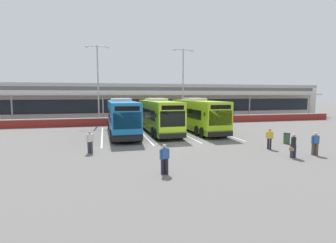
% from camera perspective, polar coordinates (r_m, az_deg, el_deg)
% --- Properties ---
extents(ground_plane, '(200.00, 200.00, 0.00)m').
position_cam_1_polar(ground_plane, '(22.36, 2.00, -4.86)').
color(ground_plane, '#605E5B').
extents(terminal_building, '(70.00, 13.00, 6.00)m').
position_cam_1_polar(terminal_building, '(48.42, -6.73, 4.54)').
color(terminal_building, beige).
rests_on(terminal_building, ground).
extents(red_barrier_wall, '(60.00, 0.40, 1.10)m').
position_cam_1_polar(red_barrier_wall, '(36.31, -4.25, 0.21)').
color(red_barrier_wall, maroon).
rests_on(red_barrier_wall, ground).
extents(coach_bus_leftmost, '(2.99, 12.18, 3.78)m').
position_cam_1_polar(coach_bus_leftmost, '(27.57, -10.13, 0.86)').
color(coach_bus_leftmost, '#1972B7').
rests_on(coach_bus_leftmost, ground).
extents(coach_bus_left_centre, '(2.99, 12.18, 3.78)m').
position_cam_1_polar(coach_bus_left_centre, '(28.65, -2.17, 1.14)').
color(coach_bus_left_centre, '#9ED11E').
rests_on(coach_bus_left_centre, ground).
extents(coach_bus_centre, '(2.99, 12.18, 3.78)m').
position_cam_1_polar(coach_bus_centre, '(29.83, 6.42, 1.30)').
color(coach_bus_centre, '#9ED11E').
rests_on(coach_bus_centre, ground).
extents(bay_stripe_far_west, '(0.14, 13.00, 0.01)m').
position_cam_1_polar(bay_stripe_far_west, '(27.45, -14.31, -3.00)').
color(bay_stripe_far_west, silver).
rests_on(bay_stripe_far_west, ground).
extents(bay_stripe_west, '(0.14, 13.00, 0.01)m').
position_cam_1_polar(bay_stripe_west, '(27.73, -5.59, -2.76)').
color(bay_stripe_west, silver).
rests_on(bay_stripe_west, ground).
extents(bay_stripe_mid_west, '(0.14, 13.00, 0.01)m').
position_cam_1_polar(bay_stripe_mid_west, '(28.62, 2.77, -2.46)').
color(bay_stripe_mid_west, silver).
rests_on(bay_stripe_mid_west, ground).
extents(bay_stripe_centre, '(0.14, 13.00, 0.01)m').
position_cam_1_polar(bay_stripe_centre, '(30.08, 10.46, -2.14)').
color(bay_stripe_centre, silver).
rests_on(bay_stripe_centre, ground).
extents(pedestrian_with_handbag, '(0.63, 0.49, 1.62)m').
position_cam_1_polar(pedestrian_with_handbag, '(19.12, 25.87, -4.71)').
color(pedestrian_with_handbag, '#33333D').
rests_on(pedestrian_with_handbag, ground).
extents(pedestrian_in_dark_coat, '(0.53, 0.32, 1.62)m').
position_cam_1_polar(pedestrian_in_dark_coat, '(19.37, -16.81, -4.18)').
color(pedestrian_in_dark_coat, '#33333D').
rests_on(pedestrian_in_dark_coat, ground).
extents(pedestrian_child, '(0.54, 0.35, 1.62)m').
position_cam_1_polar(pedestrian_child, '(20.63, 29.67, -4.11)').
color(pedestrian_child, '#4C4238').
rests_on(pedestrian_child, ground).
extents(pedestrian_near_bin, '(0.54, 0.29, 1.62)m').
position_cam_1_polar(pedestrian_near_bin, '(13.75, -0.77, -8.05)').
color(pedestrian_near_bin, black).
rests_on(pedestrian_near_bin, ground).
extents(pedestrian_approaching_bus, '(0.50, 0.42, 1.62)m').
position_cam_1_polar(pedestrian_approaching_bus, '(21.41, 21.44, -3.39)').
color(pedestrian_approaching_bus, black).
rests_on(pedestrian_approaching_bus, ground).
extents(lamp_post_west, '(3.24, 0.28, 11.00)m').
position_cam_1_polar(lamp_post_west, '(38.16, -15.16, 8.92)').
color(lamp_post_west, '#9E9EA3').
rests_on(lamp_post_west, ground).
extents(lamp_post_centre, '(3.24, 0.28, 11.00)m').
position_cam_1_polar(lamp_post_centre, '(39.79, 3.34, 8.99)').
color(lamp_post_centre, '#9E9EA3').
rests_on(lamp_post_centre, ground).
extents(litter_bin, '(0.54, 0.54, 0.93)m').
position_cam_1_polar(litter_bin, '(24.40, 24.67, -3.38)').
color(litter_bin, '#2D5133').
rests_on(litter_bin, ground).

